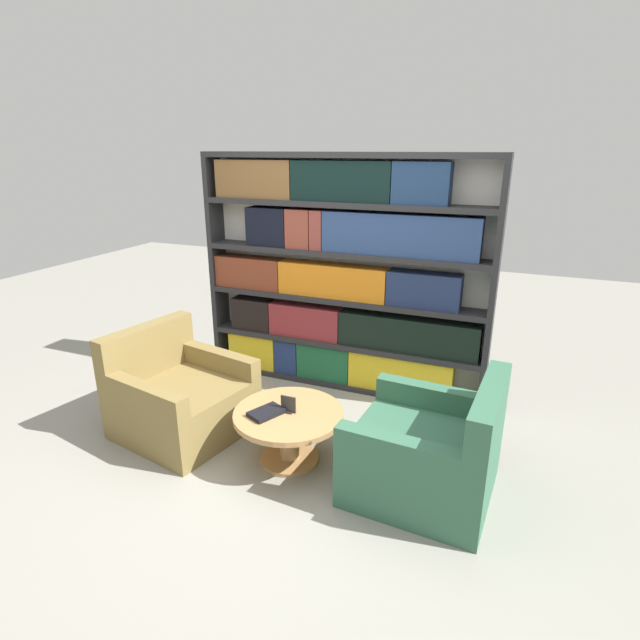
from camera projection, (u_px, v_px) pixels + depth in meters
name	position (u px, v px, depth m)	size (l,w,h in m)	color
ground_plane	(276.00, 461.00, 3.73)	(14.00, 14.00, 0.00)	gray
bookshelf	(341.00, 278.00, 4.63)	(2.72, 0.30, 2.19)	silver
armchair_left	(180.00, 398.00, 4.06)	(1.07, 1.05, 0.85)	olive
armchair_right	(429.00, 454.00, 3.33)	(0.97, 0.95, 0.85)	#336047
coffee_table	(289.00, 426.00, 3.65)	(0.81, 0.81, 0.41)	#AD7F4C
table_sign	(288.00, 406.00, 3.59)	(0.12, 0.06, 0.13)	black
stray_book	(266.00, 412.00, 3.57)	(0.24, 0.29, 0.03)	black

